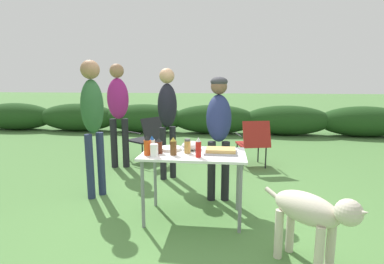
{
  "coord_description": "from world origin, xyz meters",
  "views": [
    {
      "loc": [
        0.33,
        -3.08,
        1.51
      ],
      "look_at": [
        -0.06,
        0.43,
        0.89
      ],
      "focal_mm": 28.0,
      "sensor_mm": 36.0,
      "label": 1
    }
  ],
  "objects_px": {
    "beer_bottle": "(173,147)",
    "dog": "(312,214)",
    "plate_stack": "(170,149)",
    "hot_sauce_bottle": "(147,146)",
    "standing_person_with_beanie": "(219,122)",
    "standing_person_in_gray_fleece": "(118,105)",
    "spice_jar": "(187,146)",
    "camp_chair_green_behind_table": "(147,137)",
    "standing_person_in_red_jacket": "(93,113)",
    "standing_person_in_dark_puffer": "(167,112)",
    "mixing_bowl": "(192,145)",
    "folding_table": "(194,160)",
    "mayo_bottle": "(152,145)",
    "food_tray": "(221,151)",
    "camp_chair_near_hedge": "(253,141)",
    "paper_cup_stack": "(154,150)",
    "ketchup_bottle": "(198,148)",
    "bbq_sauce_bottle": "(159,146)"
  },
  "relations": [
    {
      "from": "mixing_bowl",
      "to": "hot_sauce_bottle",
      "type": "height_order",
      "value": "hot_sauce_bottle"
    },
    {
      "from": "beer_bottle",
      "to": "dog",
      "type": "xyz_separation_m",
      "value": [
        1.22,
        -0.67,
        -0.36
      ]
    },
    {
      "from": "spice_jar",
      "to": "ketchup_bottle",
      "type": "relative_size",
      "value": 0.75
    },
    {
      "from": "standing_person_with_beanie",
      "to": "mayo_bottle",
      "type": "bearing_deg",
      "value": -136.05
    },
    {
      "from": "folding_table",
      "to": "standing_person_in_dark_puffer",
      "type": "relative_size",
      "value": 0.66
    },
    {
      "from": "food_tray",
      "to": "standing_person_in_red_jacket",
      "type": "distance_m",
      "value": 1.71
    },
    {
      "from": "plate_stack",
      "to": "camp_chair_green_behind_table",
      "type": "xyz_separation_m",
      "value": [
        -0.84,
        2.13,
        -0.29
      ]
    },
    {
      "from": "ketchup_bottle",
      "to": "camp_chair_near_hedge",
      "type": "bearing_deg",
      "value": 71.28
    },
    {
      "from": "standing_person_in_dark_puffer",
      "to": "camp_chair_near_hedge",
      "type": "distance_m",
      "value": 1.64
    },
    {
      "from": "paper_cup_stack",
      "to": "camp_chair_green_behind_table",
      "type": "height_order",
      "value": "paper_cup_stack"
    },
    {
      "from": "spice_jar",
      "to": "standing_person_with_beanie",
      "type": "height_order",
      "value": "standing_person_with_beanie"
    },
    {
      "from": "standing_person_with_beanie",
      "to": "standing_person_in_gray_fleece",
      "type": "distance_m",
      "value": 2.07
    },
    {
      "from": "ketchup_bottle",
      "to": "camp_chair_near_hedge",
      "type": "distance_m",
      "value": 2.36
    },
    {
      "from": "standing_person_in_red_jacket",
      "to": "standing_person_in_dark_puffer",
      "type": "height_order",
      "value": "standing_person_in_red_jacket"
    },
    {
      "from": "plate_stack",
      "to": "bbq_sauce_bottle",
      "type": "distance_m",
      "value": 0.19
    },
    {
      "from": "plate_stack",
      "to": "bbq_sauce_bottle",
      "type": "xyz_separation_m",
      "value": [
        -0.09,
        -0.16,
        0.06
      ]
    },
    {
      "from": "spice_jar",
      "to": "beer_bottle",
      "type": "distance_m",
      "value": 0.17
    },
    {
      "from": "mayo_bottle",
      "to": "plate_stack",
      "type": "bearing_deg",
      "value": 49.24
    },
    {
      "from": "folding_table",
      "to": "standing_person_with_beanie",
      "type": "distance_m",
      "value": 0.77
    },
    {
      "from": "folding_table",
      "to": "hot_sauce_bottle",
      "type": "height_order",
      "value": "hot_sauce_bottle"
    },
    {
      "from": "standing_person_in_gray_fleece",
      "to": "dog",
      "type": "bearing_deg",
      "value": -56.77
    },
    {
      "from": "mixing_bowl",
      "to": "hot_sauce_bottle",
      "type": "xyz_separation_m",
      "value": [
        -0.43,
        -0.3,
        0.05
      ]
    },
    {
      "from": "beer_bottle",
      "to": "dog",
      "type": "height_order",
      "value": "beer_bottle"
    },
    {
      "from": "plate_stack",
      "to": "folding_table",
      "type": "bearing_deg",
      "value": -20.11
    },
    {
      "from": "standing_person_in_red_jacket",
      "to": "camp_chair_green_behind_table",
      "type": "height_order",
      "value": "standing_person_in_red_jacket"
    },
    {
      "from": "mixing_bowl",
      "to": "paper_cup_stack",
      "type": "bearing_deg",
      "value": -134.41
    },
    {
      "from": "spice_jar",
      "to": "dog",
      "type": "distance_m",
      "value": 1.37
    },
    {
      "from": "hot_sauce_bottle",
      "to": "mayo_bottle",
      "type": "bearing_deg",
      "value": 60.1
    },
    {
      "from": "mixing_bowl",
      "to": "standing_person_in_red_jacket",
      "type": "height_order",
      "value": "standing_person_in_red_jacket"
    },
    {
      "from": "hot_sauce_bottle",
      "to": "standing_person_in_gray_fleece",
      "type": "height_order",
      "value": "standing_person_in_gray_fleece"
    },
    {
      "from": "folding_table",
      "to": "food_tray",
      "type": "bearing_deg",
      "value": 1.06
    },
    {
      "from": "beer_bottle",
      "to": "camp_chair_green_behind_table",
      "type": "height_order",
      "value": "beer_bottle"
    },
    {
      "from": "hot_sauce_bottle",
      "to": "camp_chair_green_behind_table",
      "type": "xyz_separation_m",
      "value": [
        -0.64,
        2.38,
        -0.37
      ]
    },
    {
      "from": "spice_jar",
      "to": "hot_sauce_bottle",
      "type": "bearing_deg",
      "value": -162.03
    },
    {
      "from": "spice_jar",
      "to": "mayo_bottle",
      "type": "xyz_separation_m",
      "value": [
        -0.37,
        -0.07,
        0.02
      ]
    },
    {
      "from": "mayo_bottle",
      "to": "dog",
      "type": "distance_m",
      "value": 1.65
    },
    {
      "from": "mixing_bowl",
      "to": "folding_table",
      "type": "bearing_deg",
      "value": -75.64
    },
    {
      "from": "folding_table",
      "to": "standing_person_in_gray_fleece",
      "type": "bearing_deg",
      "value": 129.34
    },
    {
      "from": "spice_jar",
      "to": "camp_chair_green_behind_table",
      "type": "relative_size",
      "value": 0.19
    },
    {
      "from": "folding_table",
      "to": "standing_person_with_beanie",
      "type": "bearing_deg",
      "value": 69.06
    },
    {
      "from": "spice_jar",
      "to": "mayo_bottle",
      "type": "relative_size",
      "value": 0.8
    },
    {
      "from": "mayo_bottle",
      "to": "camp_chair_near_hedge",
      "type": "xyz_separation_m",
      "value": [
        1.24,
        2.12,
        -0.36
      ]
    },
    {
      "from": "beer_bottle",
      "to": "standing_person_in_red_jacket",
      "type": "distance_m",
      "value": 1.3
    },
    {
      "from": "plate_stack",
      "to": "camp_chair_green_behind_table",
      "type": "height_order",
      "value": "camp_chair_green_behind_table"
    },
    {
      "from": "spice_jar",
      "to": "standing_person_in_dark_puffer",
      "type": "height_order",
      "value": "standing_person_in_dark_puffer"
    },
    {
      "from": "mixing_bowl",
      "to": "paper_cup_stack",
      "type": "distance_m",
      "value": 0.49
    },
    {
      "from": "standing_person_in_gray_fleece",
      "to": "camp_chair_near_hedge",
      "type": "height_order",
      "value": "standing_person_in_gray_fleece"
    },
    {
      "from": "camp_chair_green_behind_table",
      "to": "camp_chair_near_hedge",
      "type": "bearing_deg",
      "value": -61.84
    },
    {
      "from": "mayo_bottle",
      "to": "beer_bottle",
      "type": "bearing_deg",
      "value": -7.19
    },
    {
      "from": "plate_stack",
      "to": "hot_sauce_bottle",
      "type": "xyz_separation_m",
      "value": [
        -0.19,
        -0.25,
        0.08
      ]
    }
  ]
}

